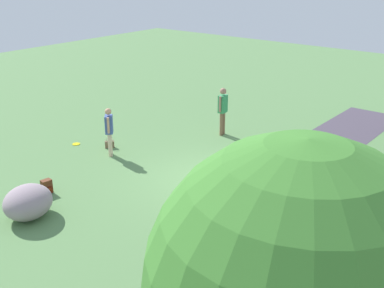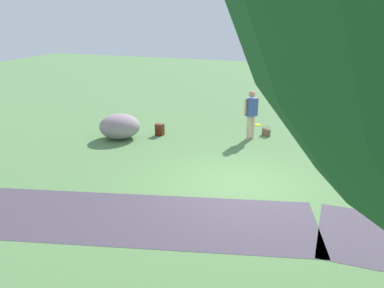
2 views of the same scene
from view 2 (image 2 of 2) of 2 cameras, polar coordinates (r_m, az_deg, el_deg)
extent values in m
plane|color=#57814B|center=(10.16, 6.70, -5.94)|extent=(48.00, 48.00, 0.00)
cube|color=#473E4D|center=(8.78, -9.34, -10.28)|extent=(8.30, 4.08, 0.01)
ellipsoid|color=gray|center=(13.78, -10.25, 2.48)|extent=(1.78, 1.71, 0.84)
cylinder|color=beige|center=(13.64, 8.03, 2.33)|extent=(0.13, 0.13, 0.80)
cylinder|color=beige|center=(13.72, 8.61, 2.40)|extent=(0.13, 0.13, 0.80)
cube|color=#3E569F|center=(13.50, 8.46, 5.22)|extent=(0.43, 0.42, 0.60)
cylinder|color=tan|center=(13.38, 7.66, 5.29)|extent=(0.08, 0.08, 0.53)
cylinder|color=tan|center=(13.60, 9.26, 5.43)|extent=(0.08, 0.08, 0.53)
sphere|color=tan|center=(13.40, 8.55, 7.05)|extent=(0.22, 0.22, 0.22)
cylinder|color=brown|center=(11.82, 25.53, -1.82)|extent=(0.13, 0.13, 0.88)
cylinder|color=#A57460|center=(11.55, 25.41, 1.95)|extent=(0.08, 0.08, 0.58)
cube|color=brown|center=(14.20, 10.52, 1.68)|extent=(0.32, 0.30, 0.24)
torus|color=brown|center=(14.15, 10.56, 2.38)|extent=(0.38, 0.38, 0.02)
cube|color=#5E2E19|center=(14.02, -4.62, 2.06)|extent=(0.31, 0.24, 0.40)
cube|color=#65200D|center=(13.94, -4.90, 1.61)|extent=(0.20, 0.09, 0.18)
cylinder|color=yellow|center=(15.44, 9.35, 2.72)|extent=(0.27, 0.27, 0.02)
camera|label=1|loc=(13.01, -68.56, 16.45)|focal=45.66mm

